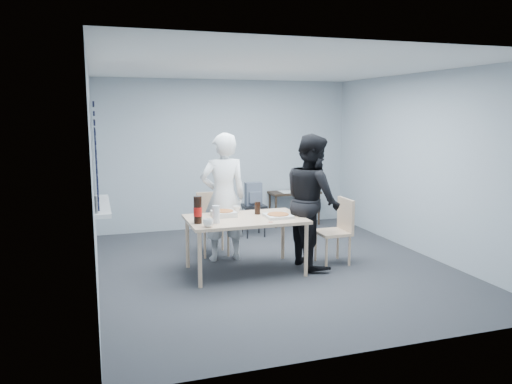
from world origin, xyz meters
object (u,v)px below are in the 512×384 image
object	(u,v)px
mug_a	(208,223)
person_black	(312,201)
person_white	(223,197)
stool	(253,211)
chair_far	(212,219)
backpack	(254,194)
mug_b	(237,209)
chair_right	(339,226)
soda_bottle	(198,210)
dining_table	(245,222)
side_table	(294,196)

from	to	relation	value
mug_a	person_black	bearing A→B (deg)	13.86
person_white	stool	bearing A→B (deg)	-124.70
stool	chair_far	bearing A→B (deg)	-138.33
person_white	mug_a	distance (m)	1.08
backpack	mug_b	distance (m)	1.59
mug_a	mug_b	size ratio (longest dim) A/B	1.23
chair_right	soda_bottle	size ratio (longest dim) A/B	2.69
person_black	chair_far	bearing A→B (deg)	48.70
mug_b	stool	bearing A→B (deg)	64.40
dining_table	backpack	world-z (taller)	backpack
chair_right	person_white	world-z (taller)	person_white
chair_right	stool	xyz separation A→B (m)	(-0.64, 1.79, -0.10)
side_table	mug_a	world-z (taller)	mug_a
chair_right	stool	size ratio (longest dim) A/B	1.70
chair_far	chair_right	size ratio (longest dim) A/B	1.00
chair_right	backpack	size ratio (longest dim) A/B	2.37
dining_table	side_table	distance (m)	2.89
backpack	side_table	bearing A→B (deg)	23.74
chair_right	backpack	bearing A→B (deg)	109.83
dining_table	chair_far	size ratio (longest dim) A/B	1.65
chair_right	soda_bottle	bearing A→B (deg)	-176.63
chair_right	soda_bottle	xyz separation A→B (m)	(-1.95, -0.12, 0.36)
dining_table	person_white	world-z (taller)	person_white
backpack	soda_bottle	size ratio (longest dim) A/B	1.13
chair_right	person_black	distance (m)	0.54
mug_a	chair_right	bearing A→B (deg)	10.47
person_black	backpack	xyz separation A→B (m)	(-0.26, 1.76, -0.18)
person_black	stool	bearing A→B (deg)	8.20
dining_table	soda_bottle	world-z (taller)	soda_bottle
backpack	mug_a	distance (m)	2.46
stool	person_white	bearing A→B (deg)	-124.70
backpack	dining_table	bearing A→B (deg)	-118.77
side_table	stool	size ratio (longest dim) A/B	1.76
chair_far	mug_b	bearing A→B (deg)	-74.61
person_white	backpack	size ratio (longest dim) A/B	4.72
stool	chair_right	bearing A→B (deg)	-70.28
chair_right	mug_b	world-z (taller)	chair_right
stool	dining_table	bearing A→B (deg)	-110.84
backpack	soda_bottle	distance (m)	2.31
dining_table	mug_b	xyz separation A→B (m)	(-0.02, 0.33, 0.11)
dining_table	mug_a	bearing A→B (deg)	-146.88
dining_table	chair_right	xyz separation A→B (m)	(1.32, -0.02, -0.14)
dining_table	mug_b	world-z (taller)	mug_b
person_black	dining_table	bearing A→B (deg)	90.18
side_table	soda_bottle	size ratio (longest dim) A/B	2.78
chair_far	backpack	distance (m)	1.18
chair_far	mug_b	xyz separation A→B (m)	(0.18, -0.67, 0.25)
chair_far	soda_bottle	xyz separation A→B (m)	(-0.43, -1.13, 0.36)
mug_a	soda_bottle	distance (m)	0.27
chair_far	person_white	bearing A→B (deg)	-78.67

